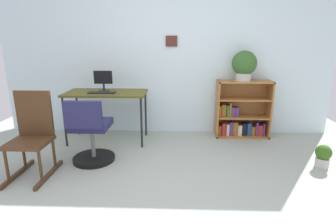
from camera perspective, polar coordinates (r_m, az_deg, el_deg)
The scene contains 10 objects.
ground_plane at distance 2.58m, azimuth -2.51°, elevation -19.70°, with size 6.24×6.24×0.00m, color #9DA99C.
wall_back at distance 4.27m, azimuth -0.39°, elevation 12.62°, with size 5.20×0.12×2.57m.
desk at distance 3.98m, azimuth -13.14°, elevation 3.42°, with size 1.16×0.58×0.75m.
monitor at distance 4.01m, azimuth -13.72°, elevation 6.60°, with size 0.27×0.16×0.30m.
keyboard at distance 3.87m, azimuth -14.01°, elevation 4.05°, with size 0.38×0.11×0.02m, color black.
office_chair at distance 3.37m, azimuth -16.26°, elevation -4.80°, with size 0.52×0.55×0.82m.
rocking_chair at distance 3.31m, azimuth -27.13°, elevation -4.19°, with size 0.42×0.64×0.94m.
bookshelf_low at distance 4.32m, azimuth 15.35°, elevation -0.09°, with size 0.82×0.30×0.88m.
potted_plant_on_shelf at distance 4.14m, azimuth 16.03°, elevation 9.74°, with size 0.37×0.37×0.45m.
potted_plant_floor at distance 3.67m, azimuth 30.32°, elevation -8.12°, with size 0.18×0.18×0.29m.
Camera 1 is at (0.18, -2.11, 1.47)m, focal length 28.40 mm.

